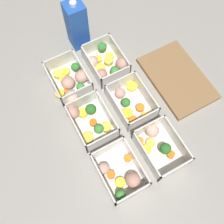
# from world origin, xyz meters

# --- Properties ---
(ground_plane) EXTENTS (4.00, 4.00, 0.00)m
(ground_plane) POSITION_xyz_m (0.00, 0.00, 0.00)
(ground_plane) COLOR gray
(container_near_left) EXTENTS (0.19, 0.15, 0.07)m
(container_near_left) POSITION_xyz_m (-0.17, -0.07, 0.03)
(container_near_left) COLOR silver
(container_near_left) RESTS_ON ground_plane
(container_near_center) EXTENTS (0.17, 0.13, 0.07)m
(container_near_center) POSITION_xyz_m (-0.01, -0.08, 0.02)
(container_near_center) COLOR silver
(container_near_center) RESTS_ON ground_plane
(container_near_right) EXTENTS (0.16, 0.12, 0.07)m
(container_near_right) POSITION_xyz_m (0.20, -0.08, 0.02)
(container_near_right) COLOR silver
(container_near_right) RESTS_ON ground_plane
(container_far_left) EXTENTS (0.16, 0.15, 0.07)m
(container_far_left) POSITION_xyz_m (-0.18, 0.08, 0.02)
(container_far_left) COLOR silver
(container_far_left) RESTS_ON ground_plane
(container_far_center) EXTENTS (0.17, 0.13, 0.07)m
(container_far_center) POSITION_xyz_m (-0.00, 0.07, 0.02)
(container_far_center) COLOR silver
(container_far_center) RESTS_ON ground_plane
(container_far_right) EXTENTS (0.18, 0.12, 0.07)m
(container_far_right) POSITION_xyz_m (0.17, 0.08, 0.02)
(container_far_right) COLOR silver
(container_far_right) RESTS_ON ground_plane
(juice_carton) EXTENTS (0.07, 0.07, 0.20)m
(juice_carton) POSITION_xyz_m (-0.33, 0.04, 0.10)
(juice_carton) COLOR blue
(juice_carton) RESTS_ON ground_plane
(cutting_board) EXTENTS (0.28, 0.18, 0.02)m
(cutting_board) POSITION_xyz_m (-0.01, 0.28, 0.01)
(cutting_board) COLOR olive
(cutting_board) RESTS_ON ground_plane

